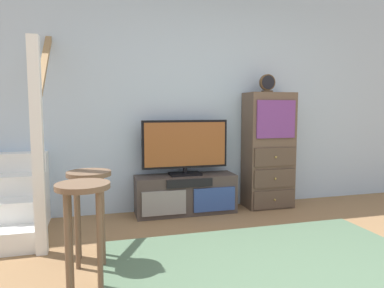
# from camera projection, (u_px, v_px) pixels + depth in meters

# --- Properties ---
(back_wall) EXTENTS (6.40, 0.12, 2.70)m
(back_wall) POSITION_uv_depth(u_px,v_px,m) (204.00, 98.00, 4.27)
(back_wall) COLOR #A8BCD1
(back_wall) RESTS_ON ground_plane
(area_rug) EXTENTS (2.60, 1.80, 0.01)m
(area_rug) POSITION_uv_depth(u_px,v_px,m) (276.00, 270.00, 2.62)
(area_rug) COLOR #4C664C
(area_rug) RESTS_ON ground_plane
(media_console) EXTENTS (1.16, 0.38, 0.45)m
(media_console) POSITION_uv_depth(u_px,v_px,m) (186.00, 194.00, 4.04)
(media_console) COLOR #423833
(media_console) RESTS_ON ground_plane
(television) EXTENTS (1.00, 0.22, 0.64)m
(television) POSITION_uv_depth(u_px,v_px,m) (185.00, 146.00, 4.01)
(television) COLOR black
(television) RESTS_ON media_console
(side_cabinet) EXTENTS (0.58, 0.38, 1.41)m
(side_cabinet) POSITION_uv_depth(u_px,v_px,m) (268.00, 150.00, 4.28)
(side_cabinet) COLOR brown
(side_cabinet) RESTS_ON ground_plane
(desk_clock) EXTENTS (0.19, 0.08, 0.22)m
(desk_clock) POSITION_uv_depth(u_px,v_px,m) (267.00, 83.00, 4.18)
(desk_clock) COLOR #4C3823
(desk_clock) RESTS_ON side_cabinet
(staircase) EXTENTS (1.00, 1.36, 2.20)m
(staircase) POSITION_uv_depth(u_px,v_px,m) (1.00, 192.00, 3.53)
(staircase) COLOR white
(staircase) RESTS_ON ground_plane
(bar_stool_near) EXTENTS (0.34, 0.34, 0.75)m
(bar_stool_near) POSITION_uv_depth(u_px,v_px,m) (84.00, 214.00, 2.19)
(bar_stool_near) COLOR brown
(bar_stool_near) RESTS_ON ground_plane
(bar_stool_far) EXTENTS (0.34, 0.34, 0.73)m
(bar_stool_far) POSITION_uv_depth(u_px,v_px,m) (89.00, 195.00, 2.71)
(bar_stool_far) COLOR brown
(bar_stool_far) RESTS_ON ground_plane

